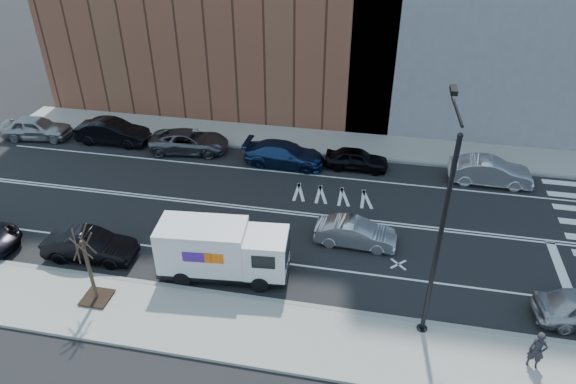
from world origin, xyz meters
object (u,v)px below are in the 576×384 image
at_px(far_parked_a, 36,128).
at_px(far_parked_b, 113,132).
at_px(driving_sedan, 356,233).
at_px(fedex_van, 222,250).
at_px(pedestrian, 537,350).

relative_size(far_parked_a, far_parked_b, 0.95).
bearing_deg(far_parked_b, far_parked_a, 93.53).
distance_m(far_parked_b, driving_sedan, 19.20).
height_order(far_parked_a, driving_sedan, far_parked_a).
height_order(fedex_van, pedestrian, fedex_van).
xyz_separation_m(far_parked_b, pedestrian, (24.66, -14.52, 0.17)).
relative_size(fedex_van, pedestrian, 3.68).
bearing_deg(far_parked_b, fedex_van, -135.50).
distance_m(far_parked_a, pedestrian, 33.41).
xyz_separation_m(fedex_van, far_parked_b, (-11.55, 11.64, -0.61)).
distance_m(far_parked_b, pedestrian, 28.62).
xyz_separation_m(far_parked_a, driving_sedan, (22.99, -7.75, -0.13)).
relative_size(far_parked_a, pedestrian, 2.82).
relative_size(driving_sedan, pedestrian, 2.43).
bearing_deg(far_parked_a, fedex_van, -130.51).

